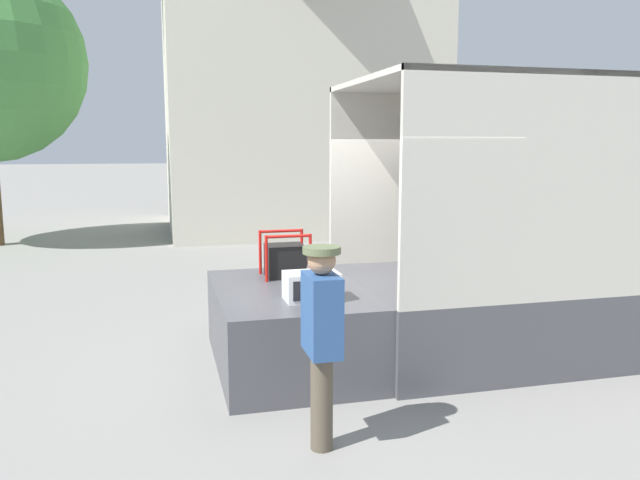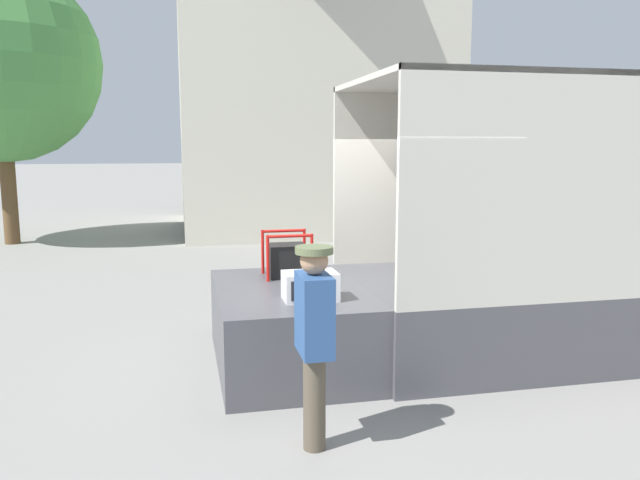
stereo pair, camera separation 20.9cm
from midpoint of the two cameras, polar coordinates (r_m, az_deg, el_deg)
ground_plane at (r=7.29m, az=2.63°, el=-10.76°), size 160.00×160.00×0.00m
tailgate_deck at (r=6.97m, az=-3.69°, el=-7.90°), size 1.60×2.36×0.87m
microwave at (r=6.30m, az=-1.74°, el=-4.24°), size 0.54×0.38×0.29m
portable_generator at (r=7.41m, az=-3.92°, el=-1.81°), size 0.55×0.49×0.54m
worker_person at (r=4.93m, az=-1.07°, el=-8.00°), size 0.30×0.44×1.65m
house_backdrop at (r=19.18m, az=-3.02°, el=15.98°), size 7.62×7.39×9.55m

